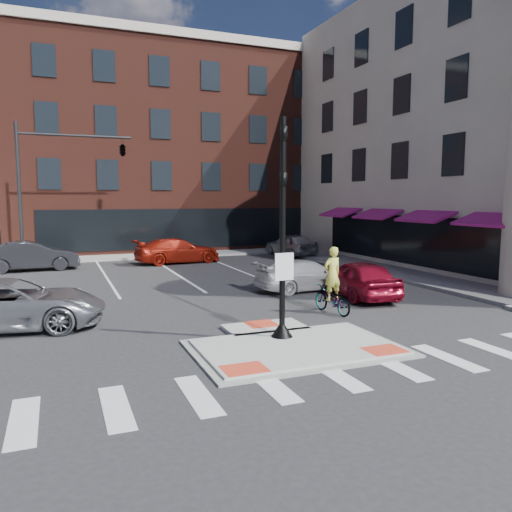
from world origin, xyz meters
name	(u,v)px	position (x,y,z in m)	size (l,w,h in m)	color
ground	(288,344)	(0.00, 0.00, 0.00)	(120.00, 120.00, 0.00)	#28282B
refuge_island	(292,345)	(0.00, -0.26, 0.05)	(5.40, 4.65, 0.13)	gray
sidewalk_e	(390,271)	(10.80, 10.00, 0.07)	(3.00, 24.00, 0.15)	gray
sidewalk_n	(192,254)	(3.00, 22.00, 0.07)	(26.00, 3.00, 0.15)	gray
building_n	(161,154)	(3.00, 31.99, 7.80)	(24.40, 18.40, 15.50)	#4D2018
building_far_left	(71,189)	(-4.00, 52.00, 5.00)	(10.00, 12.00, 10.00)	slate
building_far_right	(174,183)	(9.00, 54.00, 6.00)	(12.00, 12.00, 12.00)	brown
signal_pole	(282,257)	(0.00, 0.40, 2.36)	(0.60, 0.60, 5.98)	black
mast_arm_signal	(96,158)	(-3.47, 18.00, 6.21)	(6.10, 2.24, 8.00)	black
silver_suv	(10,304)	(-7.12, 4.57, 0.77)	(2.55, 5.53, 1.54)	#9D9FA4
red_sedan	(359,279)	(5.43, 4.85, 0.76)	(1.79, 4.44, 1.51)	maroon
white_pickup	(306,275)	(4.19, 7.00, 0.66)	(1.85, 4.55, 1.32)	silver
bg_car_dark	(31,256)	(-7.07, 17.78, 0.81)	(1.71, 4.91, 1.62)	#222227
bg_car_silver	(291,244)	(9.24, 18.98, 0.77)	(1.83, 4.54, 1.55)	#B5B7BC
bg_car_red	(178,251)	(1.10, 18.01, 0.76)	(2.12, 5.21, 1.51)	maroon
cyclist	(332,291)	(3.00, 2.80, 0.78)	(0.91, 1.92, 2.31)	#3F3F44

